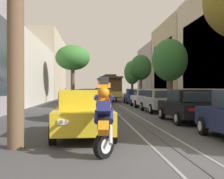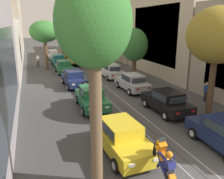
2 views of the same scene
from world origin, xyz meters
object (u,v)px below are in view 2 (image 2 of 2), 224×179
at_px(parked_car_teal_fifth_left, 59,60).
at_px(parked_car_blue_fifth_right, 97,63).
at_px(street_tree_kerb_right_near, 217,36).
at_px(street_tree_kerb_right_fourth, 85,34).
at_px(street_tree_kerb_left_near, 94,29).
at_px(street_tree_kerb_left_second, 44,32).
at_px(pedestrian_on_right_pavement, 38,60).
at_px(fire_hydrant, 222,123).
at_px(street_tree_kerb_right_mid, 99,36).
at_px(pedestrian_on_left_pavement, 206,91).
at_px(parked_car_white_fourth_right, 111,71).
at_px(parked_car_black_second_right, 167,101).
at_px(street_tree_kerb_right_second, 134,45).
at_px(parked_car_yellow_near_left, 122,137).
at_px(parked_car_green_fourth_left, 64,67).
at_px(cable_car_trolley, 73,53).
at_px(motorcycle_with_rider, 165,163).
at_px(parked_car_navy_mid_left, 74,78).
at_px(parked_car_white_sixth_left, 53,55).
at_px(parked_car_silver_mid_right, 132,82).
at_px(parked_car_green_second_left, 92,98).

bearing_deg(parked_car_teal_fifth_left, parked_car_blue_fifth_right, -43.43).
xyz_separation_m(street_tree_kerb_right_near, street_tree_kerb_right_fourth, (0.05, 34.87, -1.24)).
xyz_separation_m(street_tree_kerb_left_near, street_tree_kerb_left_second, (0.00, 24.93, -0.92)).
distance_m(pedestrian_on_right_pavement, fire_hydrant, 27.16).
height_order(street_tree_kerb_left_second, street_tree_kerb_right_mid, street_tree_kerb_left_second).
height_order(street_tree_kerb_right_mid, pedestrian_on_left_pavement, street_tree_kerb_right_mid).
bearing_deg(parked_car_white_fourth_right, parked_car_black_second_right, -89.71).
bearing_deg(street_tree_kerb_right_mid, pedestrian_on_left_pavement, -82.21).
bearing_deg(street_tree_kerb_right_second, street_tree_kerb_right_fourth, 89.26).
bearing_deg(pedestrian_on_left_pavement, parked_car_teal_fifth_left, 113.49).
relative_size(street_tree_kerb_right_fourth, pedestrian_on_right_pavement, 3.62).
distance_m(parked_car_yellow_near_left, fire_hydrant, 6.52).
height_order(parked_car_black_second_right, parked_car_white_fourth_right, same).
xyz_separation_m(parked_car_teal_fifth_left, street_tree_kerb_right_mid, (6.26, -0.03, 3.37)).
bearing_deg(parked_car_blue_fifth_right, street_tree_kerb_right_near, -84.43).
relative_size(parked_car_green_fourth_left, pedestrian_on_left_pavement, 2.81).
distance_m(street_tree_kerb_right_mid, cable_car_trolley, 4.78).
xyz_separation_m(parked_car_teal_fifth_left, street_tree_kerb_right_second, (6.41, -12.90, 3.05)).
relative_size(cable_car_trolley, pedestrian_on_right_pavement, 5.48).
bearing_deg(street_tree_kerb_right_second, parked_car_white_fourth_right, 124.48).
distance_m(parked_car_white_fourth_right, parked_car_blue_fifth_right, 5.95).
bearing_deg(pedestrian_on_right_pavement, parked_car_white_fourth_right, -53.25).
xyz_separation_m(parked_car_black_second_right, motorcycle_with_rider, (-4.35, -6.81, 0.21)).
relative_size(street_tree_kerb_right_near, pedestrian_on_right_pavement, 4.24).
height_order(parked_car_navy_mid_left, parked_car_green_fourth_left, same).
distance_m(parked_car_green_fourth_left, parked_car_white_sixth_left, 12.49).
bearing_deg(street_tree_kerb_right_fourth, parked_car_green_fourth_left, -112.05).
xyz_separation_m(parked_car_teal_fifth_left, cable_car_trolley, (2.35, 1.11, 0.86)).
bearing_deg(street_tree_kerb_right_fourth, parked_car_teal_fifth_left, -121.96).
bearing_deg(parked_car_black_second_right, parked_car_silver_mid_right, 90.20).
bearing_deg(street_tree_kerb_right_mid, parked_car_navy_mid_left, -116.25).
xyz_separation_m(parked_car_silver_mid_right, cable_car_trolley, (-2.42, 17.37, 0.86)).
xyz_separation_m(parked_car_white_fourth_right, fire_hydrant, (1.59, -15.20, -0.38)).
bearing_deg(parked_car_teal_fifth_left, cable_car_trolley, 25.34).
relative_size(parked_car_green_fourth_left, cable_car_trolley, 0.48).
height_order(parked_car_green_second_left, street_tree_kerb_right_near, street_tree_kerb_right_near).
xyz_separation_m(parked_car_white_sixth_left, cable_car_trolley, (2.46, -5.43, 0.86)).
distance_m(parked_car_blue_fifth_right, fire_hydrant, 21.22).
bearing_deg(street_tree_kerb_left_second, parked_car_black_second_right, -70.63).
bearing_deg(parked_car_white_fourth_right, street_tree_kerb_right_near, -81.93).
xyz_separation_m(parked_car_white_sixth_left, street_tree_kerb_right_mid, (6.37, -6.58, 3.37)).
distance_m(parked_car_white_sixth_left, street_tree_kerb_right_near, 31.73).
bearing_deg(street_tree_kerb_right_fourth, pedestrian_on_right_pavement, -131.64).
xyz_separation_m(parked_car_black_second_right, street_tree_kerb_left_second, (-6.72, 19.12, 4.20)).
height_order(street_tree_kerb_left_second, fire_hydrant, street_tree_kerb_left_second).
bearing_deg(parked_car_navy_mid_left, parked_car_teal_fifth_left, 89.80).
bearing_deg(cable_car_trolley, pedestrian_on_right_pavement, -166.81).
bearing_deg(pedestrian_on_left_pavement, parked_car_yellow_near_left, -151.60).
relative_size(pedestrian_on_left_pavement, pedestrian_on_right_pavement, 0.94).
bearing_deg(parked_car_green_fourth_left, parked_car_navy_mid_left, -89.92).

